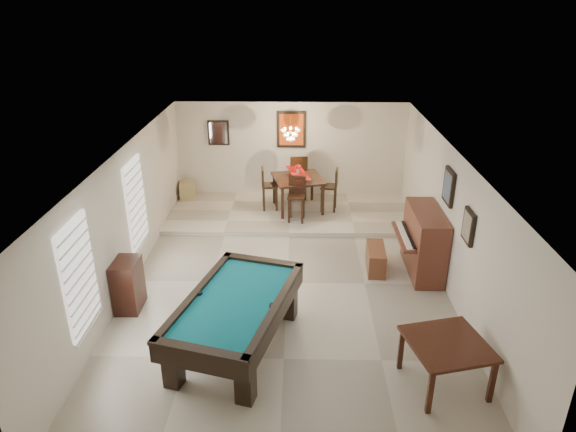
{
  "coord_description": "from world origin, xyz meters",
  "views": [
    {
      "loc": [
        0.21,
        -8.58,
        5.19
      ],
      "look_at": [
        0.0,
        0.6,
        1.15
      ],
      "focal_mm": 32.0,
      "sensor_mm": 36.0,
      "label": 1
    }
  ],
  "objects_px": {
    "dining_chair_west": "(270,189)",
    "corner_bench": "(188,190)",
    "apothecary_chest": "(128,285)",
    "dining_chair_north": "(298,177)",
    "dining_chair_east": "(329,190)",
    "upright_piano": "(417,242)",
    "square_table": "(445,363)",
    "flower_vase": "(298,169)",
    "piano_bench": "(376,259)",
    "dining_chair_south": "(296,200)",
    "dining_table": "(298,191)",
    "pool_table": "(236,324)",
    "chandelier": "(291,130)"
  },
  "relations": [
    {
      "from": "flower_vase",
      "to": "dining_chair_north",
      "type": "height_order",
      "value": "dining_chair_north"
    },
    {
      "from": "dining_table",
      "to": "dining_chair_west",
      "type": "height_order",
      "value": "dining_chair_west"
    },
    {
      "from": "square_table",
      "to": "flower_vase",
      "type": "bearing_deg",
      "value": 109.01
    },
    {
      "from": "flower_vase",
      "to": "dining_chair_north",
      "type": "bearing_deg",
      "value": 90.38
    },
    {
      "from": "dining_chair_west",
      "to": "corner_bench",
      "type": "height_order",
      "value": "dining_chair_west"
    },
    {
      "from": "upright_piano",
      "to": "dining_chair_west",
      "type": "bearing_deg",
      "value": 136.8
    },
    {
      "from": "square_table",
      "to": "corner_bench",
      "type": "relative_size",
      "value": 2.14
    },
    {
      "from": "upright_piano",
      "to": "chandelier",
      "type": "relative_size",
      "value": 2.6
    },
    {
      "from": "dining_chair_west",
      "to": "apothecary_chest",
      "type": "bearing_deg",
      "value": 146.5
    },
    {
      "from": "dining_chair_east",
      "to": "square_table",
      "type": "bearing_deg",
      "value": 20.08
    },
    {
      "from": "square_table",
      "to": "dining_table",
      "type": "xyz_separation_m",
      "value": [
        -2.11,
        6.13,
        0.23
      ]
    },
    {
      "from": "apothecary_chest",
      "to": "piano_bench",
      "type": "bearing_deg",
      "value": 17.96
    },
    {
      "from": "dining_chair_north",
      "to": "dining_chair_east",
      "type": "xyz_separation_m",
      "value": [
        0.78,
        -0.78,
        -0.06
      ]
    },
    {
      "from": "square_table",
      "to": "corner_bench",
      "type": "xyz_separation_m",
      "value": [
        -5.04,
        6.81,
        -0.02
      ]
    },
    {
      "from": "piano_bench",
      "to": "dining_chair_south",
      "type": "xyz_separation_m",
      "value": [
        -1.62,
        2.12,
        0.41
      ]
    },
    {
      "from": "square_table",
      "to": "dining_chair_north",
      "type": "xyz_separation_m",
      "value": [
        -2.12,
        6.88,
        0.36
      ]
    },
    {
      "from": "piano_bench",
      "to": "dining_chair_north",
      "type": "distance_m",
      "value": 3.95
    },
    {
      "from": "square_table",
      "to": "dining_chair_west",
      "type": "xyz_separation_m",
      "value": [
        -2.81,
        6.15,
        0.29
      ]
    },
    {
      "from": "apothecary_chest",
      "to": "dining_chair_north",
      "type": "relative_size",
      "value": 0.78
    },
    {
      "from": "pool_table",
      "to": "chandelier",
      "type": "distance_m",
      "value": 5.52
    },
    {
      "from": "flower_vase",
      "to": "dining_chair_east",
      "type": "distance_m",
      "value": 0.94
    },
    {
      "from": "square_table",
      "to": "dining_chair_west",
      "type": "height_order",
      "value": "dining_chair_west"
    },
    {
      "from": "dining_chair_east",
      "to": "corner_bench",
      "type": "bearing_deg",
      "value": -93.15
    },
    {
      "from": "piano_bench",
      "to": "dining_chair_east",
      "type": "bearing_deg",
      "value": 106.2
    },
    {
      "from": "dining_chair_north",
      "to": "dining_chair_east",
      "type": "distance_m",
      "value": 1.1
    },
    {
      "from": "dining_chair_west",
      "to": "dining_chair_east",
      "type": "height_order",
      "value": "dining_chair_east"
    },
    {
      "from": "apothecary_chest",
      "to": "dining_table",
      "type": "height_order",
      "value": "dining_table"
    },
    {
      "from": "square_table",
      "to": "flower_vase",
      "type": "height_order",
      "value": "flower_vase"
    },
    {
      "from": "pool_table",
      "to": "dining_chair_north",
      "type": "height_order",
      "value": "dining_chair_north"
    },
    {
      "from": "flower_vase",
      "to": "apothecary_chest",
      "type": "bearing_deg",
      "value": -124.48
    },
    {
      "from": "flower_vase",
      "to": "dining_chair_west",
      "type": "bearing_deg",
      "value": 178.9
    },
    {
      "from": "pool_table",
      "to": "chandelier",
      "type": "height_order",
      "value": "chandelier"
    },
    {
      "from": "apothecary_chest",
      "to": "chandelier",
      "type": "relative_size",
      "value": 1.56
    },
    {
      "from": "apothecary_chest",
      "to": "dining_table",
      "type": "xyz_separation_m",
      "value": [
        2.96,
        4.31,
        0.13
      ]
    },
    {
      "from": "upright_piano",
      "to": "dining_chair_south",
      "type": "relative_size",
      "value": 1.46
    },
    {
      "from": "dining_table",
      "to": "dining_chair_west",
      "type": "relative_size",
      "value": 1.08
    },
    {
      "from": "apothecary_chest",
      "to": "flower_vase",
      "type": "distance_m",
      "value": 5.27
    },
    {
      "from": "dining_table",
      "to": "dining_chair_west",
      "type": "distance_m",
      "value": 0.7
    },
    {
      "from": "flower_vase",
      "to": "corner_bench",
      "type": "xyz_separation_m",
      "value": [
        -2.93,
        0.68,
        -0.85
      ]
    },
    {
      "from": "upright_piano",
      "to": "dining_chair_west",
      "type": "relative_size",
      "value": 1.46
    },
    {
      "from": "pool_table",
      "to": "dining_chair_west",
      "type": "relative_size",
      "value": 2.46
    },
    {
      "from": "upright_piano",
      "to": "apothecary_chest",
      "type": "bearing_deg",
      "value": -164.78
    },
    {
      "from": "pool_table",
      "to": "square_table",
      "type": "bearing_deg",
      "value": 1.41
    },
    {
      "from": "apothecary_chest",
      "to": "dining_chair_west",
      "type": "height_order",
      "value": "dining_chair_west"
    },
    {
      "from": "square_table",
      "to": "flower_vase",
      "type": "distance_m",
      "value": 6.54
    },
    {
      "from": "dining_chair_east",
      "to": "chandelier",
      "type": "bearing_deg",
      "value": -72.54
    },
    {
      "from": "square_table",
      "to": "corner_bench",
      "type": "height_order",
      "value": "square_table"
    },
    {
      "from": "dining_chair_west",
      "to": "flower_vase",
      "type": "bearing_deg",
      "value": -97.02
    },
    {
      "from": "dining_chair_south",
      "to": "dining_chair_north",
      "type": "distance_m",
      "value": 1.46
    },
    {
      "from": "dining_chair_south",
      "to": "chandelier",
      "type": "height_order",
      "value": "chandelier"
    }
  ]
}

